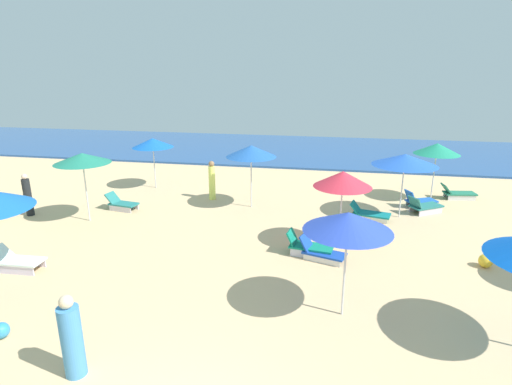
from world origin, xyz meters
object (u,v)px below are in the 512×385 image
lounge_chair_3_0 (369,213)px  lounge_chair_4_0 (122,204)px  beachgoer_0 (28,196)px  beachgoer_2 (72,339)px  lounge_chair_5_1 (308,246)px  umbrella_7 (251,151)px  beach_ball_2 (486,261)px  umbrella_4 (82,158)px  lounge_chair_3_1 (424,206)px  lounge_chair_5_0 (321,252)px  umbrella_3 (405,160)px  lounge_chair_9_1 (419,201)px  umbrella_9 (437,149)px  umbrella_5 (343,179)px  lounge_chair_9_0 (457,193)px  umbrella_6 (153,143)px  lounge_chair_0_0 (17,261)px  beach_ball_0 (1,330)px  beachgoer_4 (212,181)px

lounge_chair_3_0 → lounge_chair_4_0: (-9.85, -0.81, 0.04)m
beachgoer_0 → beachgoer_2: (7.05, -7.59, -0.02)m
lounge_chair_5_1 → umbrella_7: (-2.65, 4.18, 2.08)m
beach_ball_2 → umbrella_4: bearing=174.6°
lounge_chair_3_1 → lounge_chair_5_0: 6.33m
umbrella_3 → lounge_chair_3_0: bearing=-159.9°
lounge_chair_9_1 → umbrella_9: bearing=-59.1°
lounge_chair_3_0 → beachgoer_0: 13.25m
umbrella_5 → beachgoer_0: umbrella_5 is taller
lounge_chair_4_0 → lounge_chair_5_1: lounge_chair_5_1 is taller
umbrella_3 → lounge_chair_3_1: umbrella_3 is taller
lounge_chair_9_1 → lounge_chair_9_0: bearing=-76.5°
lounge_chair_9_0 → lounge_chair_3_0: bearing=121.3°
lounge_chair_4_0 → lounge_chair_5_1: bearing=-100.8°
umbrella_6 → beachgoer_2: umbrella_6 is taller
lounge_chair_0_0 → umbrella_6: bearing=-4.9°
umbrella_6 → lounge_chair_0_0: bearing=-92.3°
umbrella_4 → umbrella_9: (13.26, 5.05, -0.12)m
lounge_chair_3_0 → beach_ball_0: 12.22m
lounge_chair_9_0 → beach_ball_2: size_ratio=3.84×
umbrella_4 → beachgoer_4: 5.39m
lounge_chair_3_0 → beachgoer_4: beachgoer_4 is taller
lounge_chair_9_0 → beachgoer_2: (-10.05, -13.04, 0.53)m
umbrella_9 → beachgoer_0: size_ratio=1.51×
lounge_chair_5_1 → umbrella_9: umbrella_9 is taller
lounge_chair_3_1 → beachgoer_0: size_ratio=0.89×
lounge_chair_5_1 → umbrella_9: (4.89, 6.48, 2.02)m
umbrella_7 → beachgoer_2: (-1.31, -10.24, -1.58)m
lounge_chair_0_0 → lounge_chair_5_0: 8.83m
lounge_chair_5_1 → beachgoer_0: size_ratio=0.88×
lounge_chair_9_0 → beach_ball_0: (-12.29, -12.35, -0.08)m
umbrella_4 → lounge_chair_3_1: bearing=14.7°
lounge_chair_3_1 → lounge_chair_5_1: lounge_chair_5_1 is taller
umbrella_3 → lounge_chair_4_0: 11.29m
umbrella_4 → umbrella_7: umbrella_4 is taller
lounge_chair_3_0 → lounge_chair_5_1: lounge_chair_5_1 is taller
umbrella_6 → beach_ball_2: bearing=-24.8°
lounge_chair_3_1 → lounge_chair_4_0: lounge_chair_3_1 is taller
umbrella_9 → beachgoer_4: size_ratio=1.47×
umbrella_4 → lounge_chair_4_0: size_ratio=1.92×
lounge_chair_3_1 → beach_ball_0: 14.58m
umbrella_3 → beachgoer_4: size_ratio=1.45×
lounge_chair_3_0 → beachgoer_4: bearing=92.9°
umbrella_3 → lounge_chair_5_1: umbrella_3 is taller
umbrella_9 → umbrella_3: bearing=-124.1°
lounge_chair_9_1 → beachgoer_2: 14.21m
umbrella_4 → beachgoer_0: size_ratio=1.56×
umbrella_3 → lounge_chair_5_0: bearing=-123.6°
umbrella_6 → beachgoer_4: size_ratio=1.40×
beachgoer_2 → lounge_chair_3_1: bearing=116.5°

